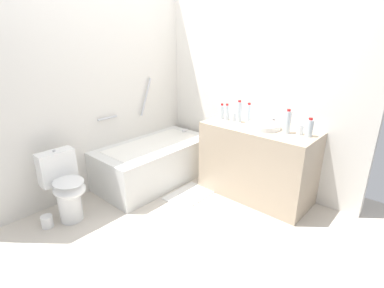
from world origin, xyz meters
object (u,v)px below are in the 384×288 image
object	(u,v)px
toilet	(65,186)
water_bottle_0	(239,112)
sink_basin	(264,126)
drinking_glass_0	(300,130)
bathtub	(155,161)
bath_mat	(189,195)
water_bottle_1	(309,128)
water_bottle_4	(222,112)
water_bottle_2	(227,112)
water_bottle_3	(288,122)
water_bottle_5	(249,114)
sink_faucet	(273,121)
drinking_glass_1	(233,116)
toilet_paper_roll	(47,221)

from	to	relation	value
toilet	water_bottle_0	bearing A→B (deg)	63.35
sink_basin	drinking_glass_0	bearing A→B (deg)	-82.88
bathtub	drinking_glass_0	size ratio (longest dim) A/B	14.50
drinking_glass_0	bath_mat	xyz separation A→B (m)	(-0.58, 0.99, -0.88)
water_bottle_1	water_bottle_4	world-z (taller)	water_bottle_1
water_bottle_0	water_bottle_2	world-z (taller)	water_bottle_0
water_bottle_1	water_bottle_3	xyz separation A→B (m)	(-0.04, 0.21, 0.03)
water_bottle_5	bathtub	bearing A→B (deg)	119.70
water_bottle_2	sink_faucet	bearing A→B (deg)	-68.85
sink_faucet	bath_mat	xyz separation A→B (m)	(-0.74, 0.62, -0.86)
drinking_glass_1	toilet_paper_roll	xyz separation A→B (m)	(-1.93, 0.84, -0.83)
drinking_glass_0	toilet_paper_roll	bearing A→B (deg)	140.10
sink_faucet	water_bottle_5	size ratio (longest dim) A/B	0.64
bathtub	water_bottle_4	bearing A→B (deg)	-50.55
bathtub	water_bottle_0	xyz separation A→B (m)	(0.54, -0.89, 0.69)
water_bottle_1	bath_mat	distance (m)	1.53
water_bottle_1	water_bottle_2	bearing A→B (deg)	92.10
toilet	drinking_glass_1	xyz separation A→B (m)	(1.71, -0.82, 0.52)
water_bottle_4	drinking_glass_0	size ratio (longest dim) A/B	1.81
toilet	water_bottle_1	bearing A→B (deg)	46.84
water_bottle_0	water_bottle_5	bearing A→B (deg)	-74.79
sink_basin	bath_mat	distance (m)	1.18
water_bottle_3	water_bottle_4	distance (m)	0.83
sink_basin	water_bottle_5	distance (m)	0.25
water_bottle_1	drinking_glass_0	size ratio (longest dim) A/B	1.87
water_bottle_2	water_bottle_3	bearing A→B (deg)	-90.55
drinking_glass_1	toilet_paper_roll	distance (m)	2.26
bathtub	sink_faucet	distance (m)	1.54
bath_mat	toilet_paper_roll	bearing A→B (deg)	154.82
water_bottle_0	water_bottle_3	size ratio (longest dim) A/B	1.02
water_bottle_4	water_bottle_5	bearing A→B (deg)	-84.43
water_bottle_3	drinking_glass_1	distance (m)	0.67
water_bottle_3	water_bottle_1	bearing A→B (deg)	-78.59
water_bottle_0	drinking_glass_1	size ratio (longest dim) A/B	2.50
bath_mat	water_bottle_2	bearing A→B (deg)	-11.90
drinking_glass_0	water_bottle_3	bearing A→B (deg)	109.23
water_bottle_0	toilet_paper_roll	bearing A→B (deg)	154.35
toilet	water_bottle_5	xyz separation A→B (m)	(1.73, -1.01, 0.58)
water_bottle_1	bathtub	bearing A→B (deg)	108.62
toilet	water_bottle_1	xyz separation A→B (m)	(1.73, -1.71, 0.56)
toilet	water_bottle_2	distance (m)	1.93
toilet	water_bottle_0	xyz separation A→B (m)	(1.70, -0.91, 0.59)
toilet	drinking_glass_0	xyz separation A→B (m)	(1.73, -1.62, 0.52)
water_bottle_3	drinking_glass_0	size ratio (longest dim) A/B	2.46
bathtub	toilet	world-z (taller)	bathtub
drinking_glass_0	drinking_glass_1	size ratio (longest dim) A/B	0.99
water_bottle_3	water_bottle_4	world-z (taller)	water_bottle_3
water_bottle_0	toilet_paper_roll	world-z (taller)	water_bottle_0
water_bottle_4	toilet_paper_roll	xyz separation A→B (m)	(-1.92, 0.69, -0.86)
sink_basin	toilet_paper_roll	bearing A→B (deg)	146.56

